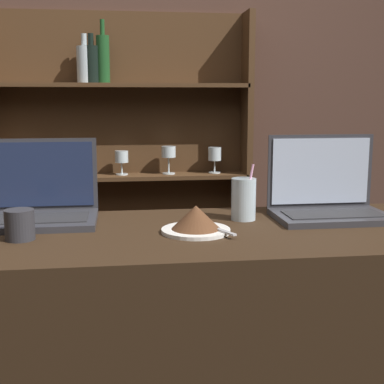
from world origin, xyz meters
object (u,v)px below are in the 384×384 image
object	(u,v)px
laptop_far	(327,199)
cake_plate	(196,220)
water_glass	(244,199)
laptop_near	(41,204)
coffee_cup	(20,225)

from	to	relation	value
laptop_far	cake_plate	world-z (taller)	laptop_far
laptop_far	water_glass	world-z (taller)	laptop_far
cake_plate	water_glass	xyz separation A→B (m)	(0.16, 0.13, 0.03)
laptop_near	water_glass	size ratio (longest dim) A/B	1.94
laptop_far	cake_plate	distance (m)	0.44
laptop_near	coffee_cup	world-z (taller)	laptop_near
laptop_near	cake_plate	distance (m)	0.47
cake_plate	water_glass	distance (m)	0.21
laptop_near	coffee_cup	size ratio (longest dim) A/B	4.12
laptop_near	laptop_far	xyz separation A→B (m)	(0.84, -0.06, 0.01)
laptop_near	water_glass	world-z (taller)	laptop_near
laptop_near	cake_plate	size ratio (longest dim) A/B	1.72
water_glass	cake_plate	bearing A→B (deg)	-140.10
water_glass	coffee_cup	distance (m)	0.63
laptop_far	water_glass	size ratio (longest dim) A/B	2.04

